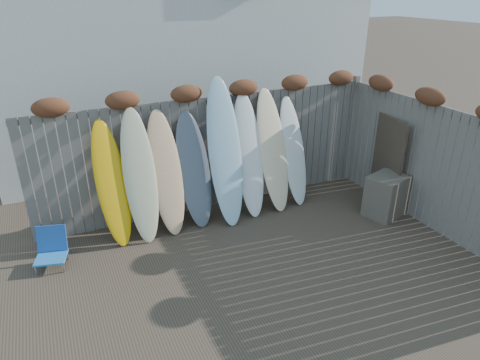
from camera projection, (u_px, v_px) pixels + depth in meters
name	position (u px, v px, depth m)	size (l,w,h in m)	color
ground	(277.00, 279.00, 5.85)	(80.00, 80.00, 0.00)	#493A2D
back_fence	(214.00, 143.00, 7.35)	(6.05, 0.28, 2.24)	slate
right_fence	(438.00, 161.00, 6.72)	(0.28, 4.40, 2.24)	slate
house	(165.00, 6.00, 10.06)	(8.50, 5.50, 6.33)	silver
beach_chair	(51.00, 248.00, 6.09)	(0.51, 0.53, 0.55)	#2879C8
wooden_crate	(386.00, 196.00, 7.36)	(0.62, 0.52, 0.73)	#615849
lattice_panel	(385.00, 160.00, 7.69)	(0.04, 1.06, 1.59)	#433829
surfboard_0	(112.00, 184.00, 6.42)	(0.46, 0.07, 1.96)	#F6B10A
surfboard_1	(140.00, 176.00, 6.52)	(0.49, 0.07, 2.10)	beige
surfboard_2	(166.00, 173.00, 6.73)	(0.51, 0.07, 2.01)	#FFAE8D
surfboard_3	(194.00, 170.00, 6.94)	(0.53, 0.07, 1.93)	#555C69
surfboard_4	(225.00, 153.00, 6.96)	(0.55, 0.07, 2.46)	#ABD4EA
surfboard_5	(249.00, 156.00, 7.25)	(0.49, 0.07, 2.14)	white
surfboard_6	(273.00, 151.00, 7.41)	(0.54, 0.07, 2.17)	#FDE0B4
surfboard_7	(293.00, 152.00, 7.65)	(0.47, 0.07, 1.98)	white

